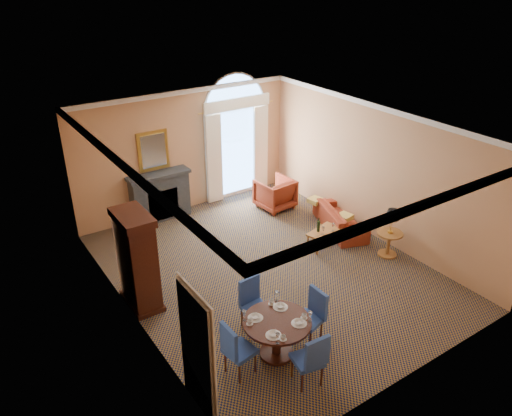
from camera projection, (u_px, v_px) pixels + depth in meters
ground at (269, 270)px, 10.81m from camera, size 7.50×7.50×0.00m
room_envelope at (250, 152)px, 10.17m from camera, size 6.04×7.52×3.45m
armoire at (138, 262)px, 9.37m from camera, size 0.56×1.00×1.96m
dining_table at (277, 330)px, 8.27m from camera, size 1.15×1.15×0.92m
dining_chair_north at (252, 300)px, 8.94m from camera, size 0.50×0.50×0.99m
dining_chair_south at (312, 357)px, 7.66m from camera, size 0.52×0.52×0.99m
dining_chair_east at (313, 312)px, 8.63m from camera, size 0.55×0.55×0.99m
dining_chair_west at (235, 347)px, 7.86m from camera, size 0.51×0.51×0.99m
sofa at (340, 219)px, 12.37m from camera, size 1.32×2.03×0.55m
armchair at (275, 194)px, 13.36m from camera, size 0.96×0.98×0.82m
coffee_table at (325, 232)px, 11.50m from camera, size 0.93×0.65×0.77m
side_table at (391, 228)px, 11.06m from camera, size 0.58×0.58×1.13m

